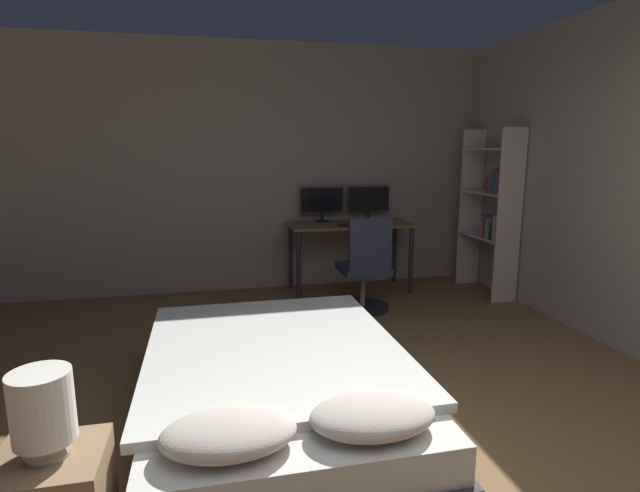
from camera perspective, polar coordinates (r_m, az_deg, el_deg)
wall_back at (r=5.67m, az=-3.20°, el=8.80°), size 12.00×0.06×2.70m
bed at (r=2.95m, az=-4.81°, el=-16.19°), size 1.44×2.05×0.53m
bedside_lamp at (r=2.11m, az=-29.15°, el=-15.86°), size 0.21×0.21×0.32m
desk at (r=5.52m, az=3.45°, el=1.54°), size 1.35×0.59×0.77m
monitor_left at (r=5.59m, az=0.23°, el=5.07°), size 0.49×0.16×0.38m
monitor_right at (r=5.74m, az=5.59°, el=5.17°), size 0.49×0.16×0.38m
keyboard at (r=5.32m, az=4.03°, el=2.42°), size 0.36×0.13×0.02m
computer_mouse at (r=5.41m, az=6.76°, el=2.60°), size 0.07×0.05×0.04m
office_chair at (r=4.89m, az=5.15°, el=-3.22°), size 0.52×0.52×0.95m
bookshelf at (r=5.64m, az=19.21°, el=4.32°), size 0.28×0.78×1.78m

